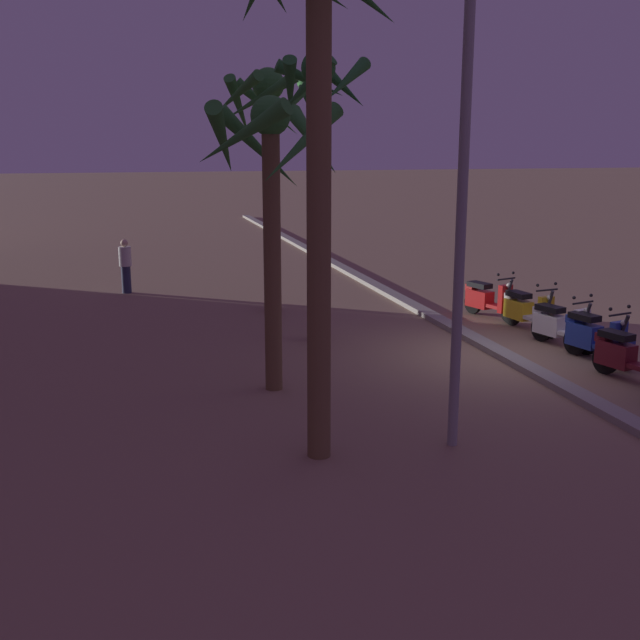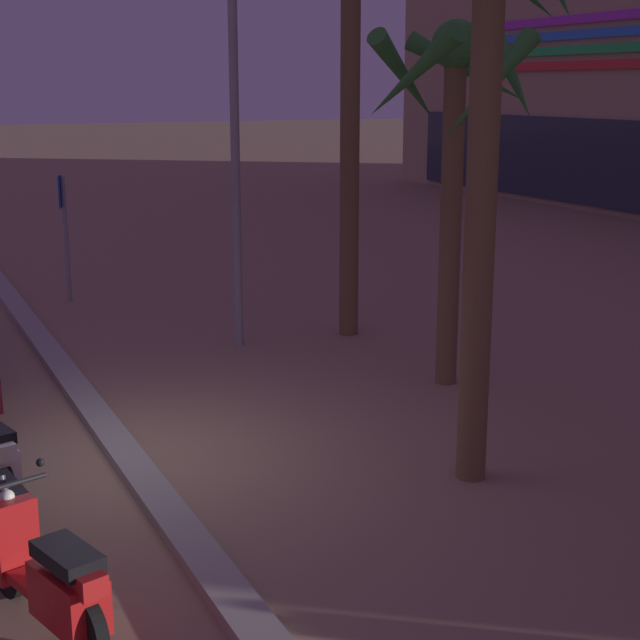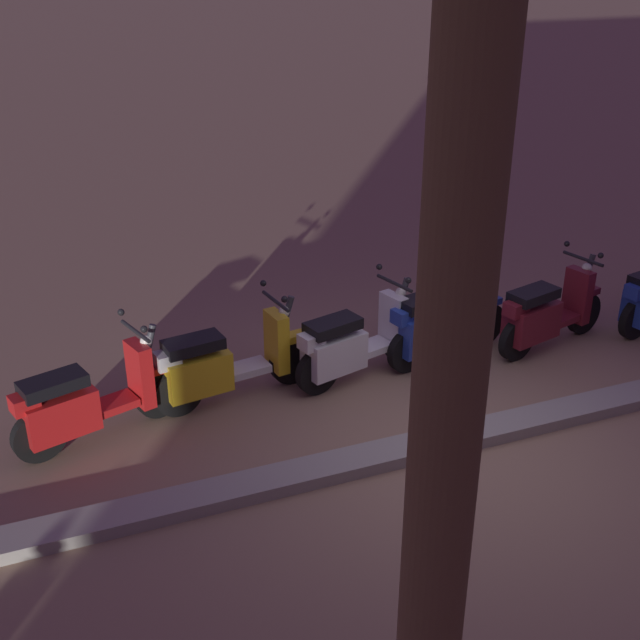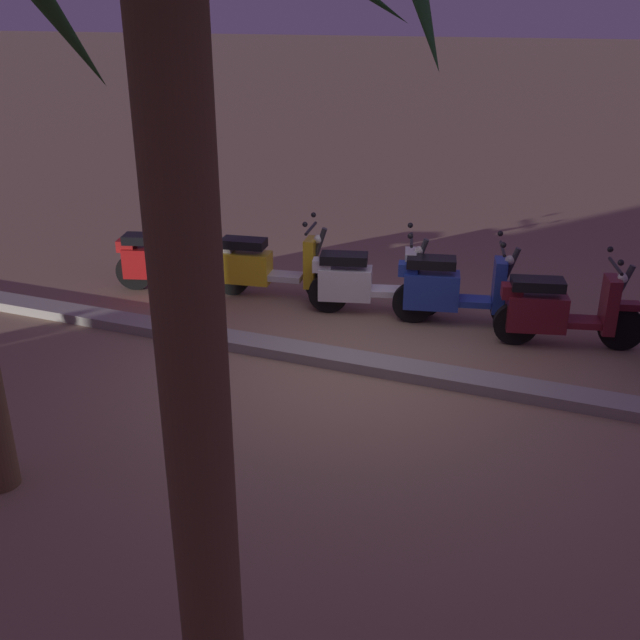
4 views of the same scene
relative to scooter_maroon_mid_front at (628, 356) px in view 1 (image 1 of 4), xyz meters
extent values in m
plane|color=#93755B|center=(2.02, 1.42, -0.45)|extent=(200.00, 200.00, 0.00)
cube|color=gray|center=(2.02, 1.37, -0.39)|extent=(60.00, 0.36, 0.12)
cylinder|color=black|center=(0.46, 0.12, -0.19)|extent=(0.53, 0.23, 0.52)
cube|color=maroon|center=(-0.17, -0.04, -0.13)|extent=(0.65, 0.42, 0.08)
cube|color=maroon|center=(0.25, 0.06, -0.03)|extent=(0.74, 0.48, 0.43)
cube|color=black|center=(0.26, 0.07, 0.32)|extent=(0.66, 0.44, 0.12)
cube|color=maroon|center=(0.54, 0.14, 0.22)|extent=(0.28, 0.25, 0.16)
cylinder|color=black|center=(0.57, -0.37, -0.19)|extent=(0.53, 0.21, 0.52)
cylinder|color=black|center=(1.76, -0.10, -0.19)|extent=(0.53, 0.21, 0.52)
cube|color=#233D9E|center=(1.12, -0.24, -0.13)|extent=(0.65, 0.41, 0.08)
cube|color=#233D9E|center=(1.54, -0.15, -0.01)|extent=(0.73, 0.46, 0.45)
cube|color=black|center=(1.56, -0.14, 0.36)|extent=(0.65, 0.43, 0.12)
cube|color=#233D9E|center=(0.75, -0.33, 0.10)|extent=(0.21, 0.36, 0.66)
cube|color=#233D9E|center=(0.57, -0.37, 0.10)|extent=(0.35, 0.23, 0.08)
cylinder|color=#333338|center=(0.67, -0.35, 0.25)|extent=(0.29, 0.13, 0.69)
cylinder|color=black|center=(0.75, -0.33, 0.57)|extent=(0.16, 0.55, 0.04)
sphere|color=white|center=(0.65, -0.35, 0.43)|extent=(0.12, 0.12, 0.12)
cube|color=#233D9E|center=(1.84, -0.08, 0.26)|extent=(0.28, 0.25, 0.16)
sphere|color=black|center=(0.82, -0.56, 0.69)|extent=(0.07, 0.07, 0.07)
sphere|color=black|center=(0.71, -0.09, 0.69)|extent=(0.07, 0.07, 0.07)
cylinder|color=black|center=(1.69, -0.33, -0.19)|extent=(0.53, 0.23, 0.52)
cylinder|color=black|center=(2.87, -0.02, -0.19)|extent=(0.53, 0.23, 0.52)
cube|color=white|center=(2.23, -0.19, -0.13)|extent=(0.65, 0.42, 0.08)
cube|color=white|center=(2.66, -0.08, -0.04)|extent=(0.74, 0.48, 0.42)
cube|color=black|center=(2.68, -0.07, 0.30)|extent=(0.66, 0.44, 0.12)
cube|color=white|center=(1.87, -0.29, 0.10)|extent=(0.22, 0.36, 0.66)
cube|color=white|center=(1.69, -0.33, 0.10)|extent=(0.35, 0.24, 0.08)
cylinder|color=#333338|center=(1.79, -0.31, 0.25)|extent=(0.29, 0.14, 0.69)
cylinder|color=black|center=(1.87, -0.29, 0.57)|extent=(0.18, 0.55, 0.04)
sphere|color=white|center=(1.77, -0.31, 0.43)|extent=(0.12, 0.12, 0.12)
cube|color=white|center=(2.95, 0.00, 0.20)|extent=(0.28, 0.25, 0.16)
sphere|color=black|center=(1.95, -0.51, 0.69)|extent=(0.07, 0.07, 0.07)
sphere|color=black|center=(1.82, -0.05, 0.69)|extent=(0.07, 0.07, 0.07)
cylinder|color=black|center=(3.05, -0.33, -0.19)|extent=(0.53, 0.18, 0.52)
cylinder|color=black|center=(4.36, -0.14, -0.19)|extent=(0.53, 0.18, 0.52)
cube|color=silver|center=(3.66, -0.24, -0.13)|extent=(0.64, 0.37, 0.08)
cube|color=gold|center=(4.14, -0.17, -0.03)|extent=(0.72, 0.42, 0.42)
cube|color=black|center=(4.16, -0.17, 0.31)|extent=(0.64, 0.39, 0.12)
cube|color=gold|center=(3.23, -0.31, 0.10)|extent=(0.19, 0.36, 0.66)
cube|color=gold|center=(3.05, -0.33, 0.10)|extent=(0.34, 0.21, 0.08)
cylinder|color=#333338|center=(3.15, -0.32, 0.25)|extent=(0.29, 0.11, 0.69)
cylinder|color=black|center=(3.23, -0.31, 0.57)|extent=(0.12, 0.56, 0.04)
sphere|color=white|center=(3.13, -0.32, 0.43)|extent=(0.12, 0.12, 0.12)
cube|color=silver|center=(4.44, -0.12, 0.21)|extent=(0.27, 0.23, 0.16)
sphere|color=black|center=(3.29, -0.54, 0.69)|extent=(0.07, 0.07, 0.07)
sphere|color=black|center=(3.22, -0.07, 0.69)|extent=(0.07, 0.07, 0.07)
cylinder|color=black|center=(4.54, -0.18, -0.19)|extent=(0.53, 0.25, 0.52)
cylinder|color=black|center=(5.73, 0.18, -0.19)|extent=(0.53, 0.25, 0.52)
cube|color=red|center=(5.09, -0.02, -0.13)|extent=(0.66, 0.44, 0.08)
cube|color=red|center=(5.52, 0.11, -0.04)|extent=(0.74, 0.50, 0.42)
cube|color=black|center=(5.54, 0.12, 0.29)|extent=(0.66, 0.46, 0.12)
cube|color=red|center=(4.71, -0.13, 0.10)|extent=(0.23, 0.37, 0.66)
cube|color=red|center=(4.54, -0.18, 0.10)|extent=(0.35, 0.25, 0.08)
cylinder|color=#333338|center=(4.64, -0.16, 0.25)|extent=(0.29, 0.15, 0.69)
cylinder|color=black|center=(4.71, -0.13, 0.57)|extent=(0.20, 0.55, 0.04)
sphere|color=white|center=(4.62, -0.16, 0.43)|extent=(0.12, 0.12, 0.12)
cube|color=red|center=(5.80, 0.20, 0.19)|extent=(0.29, 0.26, 0.16)
sphere|color=black|center=(4.80, -0.36, 0.69)|extent=(0.07, 0.07, 0.07)
sphere|color=black|center=(4.66, 0.10, 0.69)|extent=(0.07, 0.07, 0.07)
cylinder|color=brown|center=(7.28, 4.92, 2.27)|extent=(0.35, 0.35, 5.44)
sphere|color=#337A33|center=(7.28, 4.92, 4.99)|extent=(0.76, 0.76, 0.76)
cone|color=#337A33|center=(8.01, 4.80, 4.47)|extent=(0.54, 1.68, 1.46)
cone|color=#337A33|center=(7.61, 5.55, 4.44)|extent=(1.56, 0.99, 1.51)
cone|color=#337A33|center=(6.92, 5.73, 4.72)|extent=(1.84, 1.03, 1.00)
cone|color=#337A33|center=(6.52, 5.28, 4.62)|extent=(1.05, 1.76, 1.18)
cone|color=#337A33|center=(6.64, 4.55, 4.47)|extent=(1.07, 1.58, 1.45)
cone|color=#337A33|center=(7.15, 4.03, 4.73)|extent=(1.91, 0.56, 0.99)
cone|color=#337A33|center=(7.87, 4.42, 4.52)|extent=(1.32, 1.49, 1.38)
cylinder|color=brown|center=(-1.84, 6.11, 2.77)|extent=(0.31, 0.31, 6.45)
cylinder|color=brown|center=(4.09, 4.55, 2.32)|extent=(0.31, 0.31, 5.54)
sphere|color=#286B2D|center=(4.09, 4.55, 5.09)|extent=(0.68, 0.68, 0.68)
cone|color=#286B2D|center=(4.79, 4.53, 4.90)|extent=(0.31, 1.52, 0.84)
cone|color=#286B2D|center=(4.22, 5.09, 4.67)|extent=(1.33, 0.57, 1.24)
cone|color=#286B2D|center=(3.66, 4.93, 4.69)|extent=(1.09, 1.18, 1.21)
cone|color=#286B2D|center=(3.57, 4.14, 4.80)|extent=(1.12, 1.31, 1.01)
cone|color=#286B2D|center=(4.36, 3.97, 4.77)|extent=(1.41, 0.85, 1.07)
cylinder|color=brown|center=(1.14, 6.11, 1.81)|extent=(0.29, 0.29, 4.52)
sphere|color=#337A33|center=(1.14, 6.11, 4.07)|extent=(0.64, 0.64, 0.64)
cone|color=#337A33|center=(1.81, 6.17, 3.54)|extent=(0.41, 1.54, 1.46)
cone|color=#337A33|center=(1.38, 6.84, 3.67)|extent=(1.69, 0.78, 1.24)
cone|color=#337A33|center=(0.56, 6.69, 3.76)|extent=(1.43, 1.45, 1.07)
cone|color=#337A33|center=(0.49, 5.77, 3.63)|extent=(1.01, 1.58, 1.31)
cone|color=#337A33|center=(1.31, 5.36, 3.68)|extent=(1.71, 0.64, 1.22)
cylinder|color=#2D3351|center=(10.67, 8.35, -0.07)|extent=(0.26, 0.26, 0.76)
cylinder|color=silver|center=(10.67, 8.35, 0.58)|extent=(0.34, 0.34, 0.54)
sphere|color=beige|center=(10.67, 8.35, 0.95)|extent=(0.21, 0.21, 0.21)
cylinder|color=#939399|center=(-1.95, 4.22, 3.15)|extent=(0.14, 0.14, 7.20)
camera|label=1|loc=(-11.23, 8.61, 3.66)|focal=43.33mm
camera|label=2|loc=(11.97, -0.92, 3.55)|focal=54.04mm
camera|label=3|loc=(5.60, 6.97, 4.00)|focal=45.19mm
camera|label=4|loc=(-0.29, 8.38, 3.25)|focal=41.34mm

